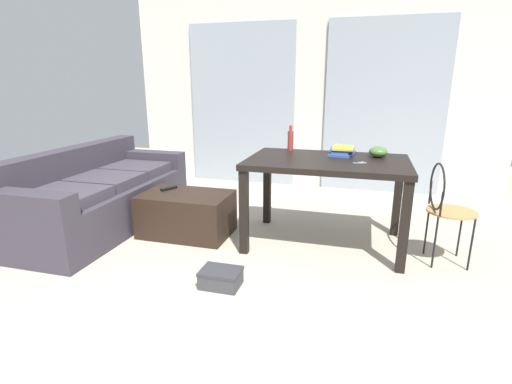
% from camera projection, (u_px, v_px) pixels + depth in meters
% --- Properties ---
extents(ground_plane, '(8.88, 8.88, 0.00)m').
position_uv_depth(ground_plane, '(270.00, 245.00, 3.52)').
color(ground_plane, '#B2A893').
extents(wall_back, '(5.05, 0.10, 2.62)m').
position_uv_depth(wall_back, '(311.00, 91.00, 5.24)').
color(wall_back, silver).
rests_on(wall_back, ground).
extents(curtains, '(3.45, 0.03, 2.21)m').
position_uv_depth(curtains, '(309.00, 107.00, 5.22)').
color(curtains, '#99A3AD').
rests_on(curtains, ground).
extents(couch, '(0.91, 2.08, 0.79)m').
position_uv_depth(couch, '(99.00, 196.00, 3.93)').
color(couch, '#38333D').
rests_on(couch, ground).
extents(coffee_table, '(0.84, 0.55, 0.41)m').
position_uv_depth(coffee_table, '(187.00, 214.00, 3.73)').
color(coffee_table, black).
rests_on(coffee_table, ground).
extents(craft_table, '(1.38, 0.90, 0.79)m').
position_uv_depth(craft_table, '(327.00, 170.00, 3.37)').
color(craft_table, black).
rests_on(craft_table, ground).
extents(wire_chair, '(0.38, 0.39, 0.83)m').
position_uv_depth(wire_chair, '(444.00, 202.00, 3.06)').
color(wire_chair, '#B7844C').
rests_on(wire_chair, ground).
extents(bottle_near, '(0.06, 0.06, 0.24)m').
position_uv_depth(bottle_near, '(291.00, 140.00, 3.77)').
color(bottle_near, '#99332D').
rests_on(bottle_near, craft_table).
extents(bowl, '(0.16, 0.16, 0.10)m').
position_uv_depth(bowl, '(378.00, 152.00, 3.43)').
color(bowl, '#477033').
rests_on(bowl, craft_table).
extents(book_stack, '(0.24, 0.33, 0.07)m').
position_uv_depth(book_stack, '(342.00, 151.00, 3.53)').
color(book_stack, '#33519E').
rests_on(book_stack, craft_table).
extents(scissors, '(0.11, 0.10, 0.00)m').
position_uv_depth(scissors, '(358.00, 163.00, 3.18)').
color(scissors, '#9EA0A5').
rests_on(scissors, craft_table).
extents(tv_remote_primary, '(0.12, 0.18, 0.02)m').
position_uv_depth(tv_remote_primary, '(169.00, 188.00, 3.81)').
color(tv_remote_primary, black).
rests_on(tv_remote_primary, coffee_table).
extents(shoebox, '(0.29, 0.22, 0.13)m').
position_uv_depth(shoebox, '(221.00, 278.00, 2.79)').
color(shoebox, '#38383D').
rests_on(shoebox, ground).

